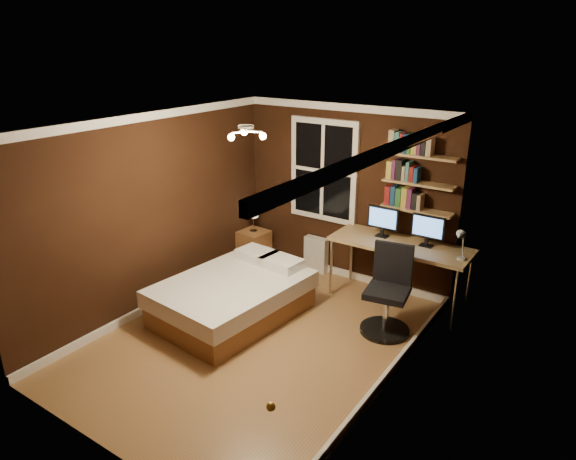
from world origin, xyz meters
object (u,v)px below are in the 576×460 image
Objects in this scene: bed at (234,297)px; desk_lamp at (461,244)px; desk at (400,248)px; office_chair at (388,299)px; bedside_lamp at (253,218)px; monitor_left at (383,222)px; radiator at (316,254)px; nightstand at (254,247)px; monitor_right at (428,231)px.

bed is 4.45× the size of desk_lamp.
desk is 1.68× the size of office_chair.
desk reaches higher than bed.
monitor_left is (2.08, 0.09, 0.33)m from bedside_lamp.
desk is (1.40, -0.25, 0.52)m from radiator.
monitor_left reaches higher than nightstand.
office_chair is at bearing -99.56° from monitor_right.
bedside_lamp is 1.04× the size of monitor_right.
bed is at bearing -136.55° from desk.
desk is at bearing 93.65° from office_chair.
nightstand is 1.16× the size of desk_lamp.
bed is 4.67× the size of monitor_right.
desk_lamp reaches higher than nightstand.
office_chair is (-0.63, -0.55, -0.65)m from desk_lamp.
bedside_lamp reaches higher than radiator.
desk_lamp reaches higher than bedside_lamp.
monitor_left is at bearing 2.38° from bedside_lamp.
desk_lamp is (3.17, -0.16, 0.34)m from bedside_lamp.
radiator is (0.98, 0.25, 0.01)m from nightstand.
desk_lamp reaches higher than monitor_left.
monitor_right is (0.60, 0.00, 0.00)m from monitor_left.
bed is 3.64× the size of radiator.
desk is (1.56, 1.48, 0.52)m from bed.
nightstand is at bearing -178.16° from monitor_right.
nightstand is 2.23m from monitor_left.
monitor_right reaches higher than nightstand.
monitor_left is 1.00× the size of monitor_right.
office_chair reaches higher than bed.
bed is 4.67× the size of monitor_left.
office_chair is (1.57, -0.97, 0.15)m from radiator.
bedside_lamp is 1.11m from radiator.
nightstand is 1.21× the size of monitor_left.
radiator is at bearing 171.57° from monitor_left.
bed reaches higher than radiator.
bed is 1.75m from bedside_lamp.
monitor_left is (1.10, -0.16, 0.78)m from radiator.
bedside_lamp is at bearing -177.62° from monitor_left.
office_chair is (2.55, -0.72, 0.16)m from nightstand.
desk is 4.07× the size of desk_lamp.
monitor_right is at bearing 152.92° from desk_lamp.
desk_lamp reaches higher than desk.
desk_lamp is at bearing -27.08° from monitor_right.
monitor_right is (1.70, -0.16, 0.78)m from radiator.
desk_lamp is 0.41× the size of office_chair.
monitor_right reaches higher than bedside_lamp.
radiator is at bearing 14.29° from bedside_lamp.
monitor_left is 0.95× the size of desk_lamp.
radiator is at bearing 169.32° from desk_lamp.
desk_lamp is at bearing -10.68° from radiator.
bedside_lamp reaches higher than bed.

